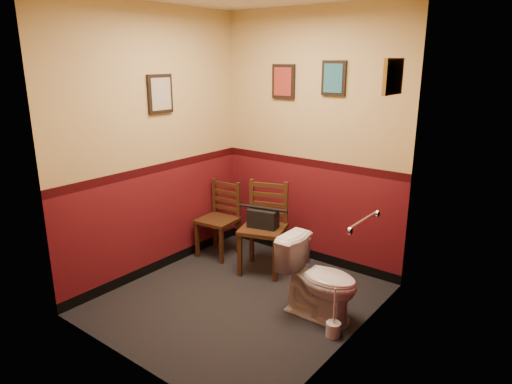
# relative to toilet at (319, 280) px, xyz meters

# --- Properties ---
(floor) EXTENTS (2.20, 2.40, 0.00)m
(floor) POSITION_rel_toilet_xyz_m (-0.72, -0.21, -0.35)
(floor) COLOR black
(floor) RESTS_ON ground
(wall_back) EXTENTS (2.20, 0.00, 2.70)m
(wall_back) POSITION_rel_toilet_xyz_m (-0.72, 0.99, 1.00)
(wall_back) COLOR #5C1118
(wall_back) RESTS_ON ground
(wall_front) EXTENTS (2.20, 0.00, 2.70)m
(wall_front) POSITION_rel_toilet_xyz_m (-0.72, -1.41, 1.00)
(wall_front) COLOR #5C1118
(wall_front) RESTS_ON ground
(wall_left) EXTENTS (0.00, 2.40, 2.70)m
(wall_left) POSITION_rel_toilet_xyz_m (-1.82, -0.21, 1.00)
(wall_left) COLOR #5C1118
(wall_left) RESTS_ON ground
(wall_right) EXTENTS (0.00, 2.40, 2.70)m
(wall_right) POSITION_rel_toilet_xyz_m (0.38, -0.21, 1.00)
(wall_right) COLOR #5C1118
(wall_right) RESTS_ON ground
(grab_bar) EXTENTS (0.05, 0.56, 0.06)m
(grab_bar) POSITION_rel_toilet_xyz_m (0.35, 0.04, 0.60)
(grab_bar) COLOR silver
(grab_bar) RESTS_ON wall_right
(framed_print_back_a) EXTENTS (0.28, 0.04, 0.36)m
(framed_print_back_a) POSITION_rel_toilet_xyz_m (-1.07, 0.97, 1.60)
(framed_print_back_a) COLOR black
(framed_print_back_a) RESTS_ON wall_back
(framed_print_back_b) EXTENTS (0.26, 0.04, 0.34)m
(framed_print_back_b) POSITION_rel_toilet_xyz_m (-0.47, 0.97, 1.65)
(framed_print_back_b) COLOR black
(framed_print_back_b) RESTS_ON wall_back
(framed_print_left) EXTENTS (0.04, 0.30, 0.38)m
(framed_print_left) POSITION_rel_toilet_xyz_m (-1.80, -0.11, 1.50)
(framed_print_left) COLOR black
(framed_print_left) RESTS_ON wall_left
(framed_print_right) EXTENTS (0.04, 0.34, 0.28)m
(framed_print_right) POSITION_rel_toilet_xyz_m (0.36, 0.39, 1.70)
(framed_print_right) COLOR olive
(framed_print_right) RESTS_ON wall_right
(toilet) EXTENTS (0.72, 0.41, 0.69)m
(toilet) POSITION_rel_toilet_xyz_m (0.00, 0.00, 0.00)
(toilet) COLOR white
(toilet) RESTS_ON floor
(toilet_brush) EXTENTS (0.12, 0.12, 0.43)m
(toilet_brush) POSITION_rel_toilet_xyz_m (0.26, -0.20, -0.28)
(toilet_brush) COLOR silver
(toilet_brush) RESTS_ON floor
(chair_left) EXTENTS (0.44, 0.44, 0.85)m
(chair_left) POSITION_rel_toilet_xyz_m (-1.57, 0.47, 0.08)
(chair_left) COLOR #492A15
(chair_left) RESTS_ON floor
(chair_right) EXTENTS (0.56, 0.56, 0.95)m
(chair_right) POSITION_rel_toilet_xyz_m (-0.93, 0.45, 0.13)
(chair_right) COLOR #492A15
(chair_right) RESTS_ON floor
(handbag) EXTENTS (0.33, 0.22, 0.22)m
(handbag) POSITION_rel_toilet_xyz_m (-0.92, 0.41, 0.25)
(handbag) COLOR black
(handbag) RESTS_ON chair_right
(tp_stack) EXTENTS (0.24, 0.12, 0.21)m
(tp_stack) POSITION_rel_toilet_xyz_m (-0.75, 0.85, -0.26)
(tp_stack) COLOR silver
(tp_stack) RESTS_ON floor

